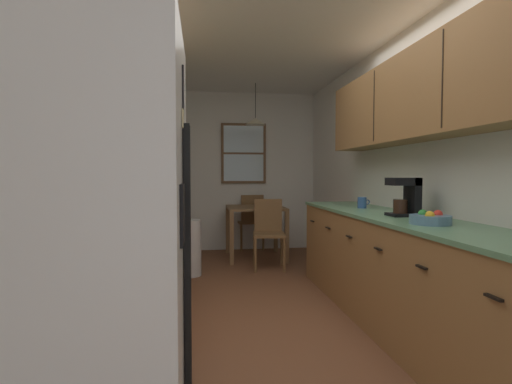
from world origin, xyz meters
TOP-DOWN VIEW (x-y plane):
  - ground_plane at (0.00, 1.00)m, footprint 12.00×12.00m
  - wall_left at (-1.35, 1.00)m, footprint 0.10×9.00m
  - wall_right at (1.35, 1.00)m, footprint 0.10×9.00m
  - wall_back at (0.00, 3.65)m, footprint 4.40×0.10m
  - ceiling_slab at (0.00, 1.00)m, footprint 4.40×9.00m
  - refrigerator at (-0.96, -1.25)m, footprint 0.70×0.80m
  - stove_range at (-0.99, -0.52)m, footprint 0.66×0.62m
  - microwave_over_range at (-1.11, -0.52)m, footprint 0.39×0.60m
  - counter_left at (-1.00, 0.81)m, footprint 0.64×2.05m
  - upper_cabinets_left at (-1.14, 0.76)m, footprint 0.33×2.13m
  - counter_right at (1.00, 0.07)m, footprint 0.64×3.41m
  - upper_cabinets_right at (1.14, 0.02)m, footprint 0.33×3.09m
  - dining_table at (0.23, 2.89)m, footprint 0.82×0.87m
  - dining_chair_near at (0.32, 2.25)m, footprint 0.44×0.44m
  - dining_chair_far at (0.24, 3.54)m, footprint 0.45×0.45m
  - pendant_light at (0.23, 2.89)m, footprint 0.29×0.29m
  - back_window at (0.13, 3.58)m, footprint 0.73×0.05m
  - trash_bin at (-0.70, 1.99)m, footprint 0.28×0.28m
  - storage_canister at (-1.00, -0.09)m, footprint 0.13×0.13m
  - dish_towel at (-0.64, -0.37)m, footprint 0.02×0.16m
  - coffee_maker at (1.05, 0.07)m, footprint 0.22×0.18m
  - mug_by_coffeemaker at (1.00, 0.83)m, footprint 0.12×0.09m
  - fruit_bowl at (0.94, -0.43)m, footprint 0.26×0.26m

SIDE VIEW (x-z plane):
  - ground_plane at x=0.00m, z-range 0.00..0.00m
  - trash_bin at x=-0.70m, z-range 0.00..0.68m
  - counter_right at x=1.00m, z-range 0.00..0.90m
  - counter_left at x=-1.00m, z-range 0.00..0.90m
  - stove_range at x=-0.99m, z-range -0.08..1.02m
  - dish_towel at x=-0.64m, z-range 0.38..0.62m
  - dining_chair_near at x=0.32m, z-range 0.05..0.95m
  - dining_chair_far at x=0.24m, z-range 0.05..0.95m
  - dining_table at x=0.23m, z-range 0.25..1.01m
  - refrigerator at x=-0.96m, z-range 0.00..1.81m
  - fruit_bowl at x=0.94m, z-range 0.89..0.98m
  - mug_by_coffeemaker at x=1.00m, z-range 0.90..1.01m
  - storage_canister at x=-1.00m, z-range 0.90..1.09m
  - coffee_maker at x=1.05m, z-range 0.91..1.21m
  - wall_left at x=-1.35m, z-range 0.00..2.55m
  - wall_right at x=1.35m, z-range 0.00..2.55m
  - wall_back at x=0.00m, z-range 0.00..2.55m
  - back_window at x=0.13m, z-range 1.08..2.06m
  - microwave_over_range at x=-1.11m, z-range 1.53..1.84m
  - upper_cabinets_right at x=1.14m, z-range 1.50..2.18m
  - upper_cabinets_left at x=-1.14m, z-range 1.55..2.23m
  - pendant_light at x=0.23m, z-range 1.70..2.30m
  - ceiling_slab at x=0.00m, z-range 2.55..2.63m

